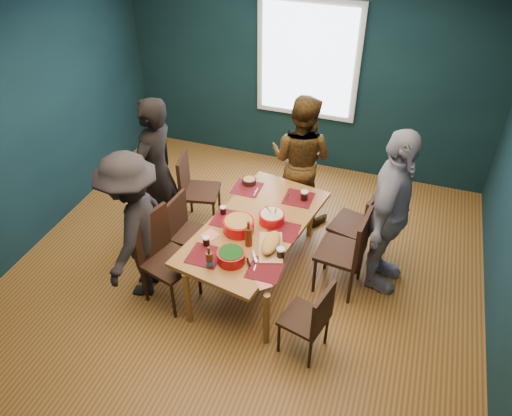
{
  "coord_description": "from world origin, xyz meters",
  "views": [
    {
      "loc": [
        1.4,
        -3.65,
        3.91
      ],
      "look_at": [
        0.12,
        0.07,
        0.92
      ],
      "focal_mm": 35.0,
      "sensor_mm": 36.0,
      "label": 1
    }
  ],
  "objects_px": {
    "chair_left_mid": "(185,227)",
    "chair_right_far": "(362,222)",
    "person_right": "(390,214)",
    "bowl_herbs": "(231,256)",
    "person_far_left": "(156,173)",
    "chair_left_far": "(193,185)",
    "chair_right_mid": "(350,247)",
    "person_near_left": "(134,227)",
    "chair_right_near": "(313,316)",
    "cutting_board": "(271,244)",
    "bowl_salad": "(238,225)",
    "person_back": "(301,159)",
    "dining_table": "(255,230)",
    "bowl_dumpling": "(272,217)",
    "chair_left_near": "(161,251)"
  },
  "relations": [
    {
      "from": "chair_right_mid",
      "to": "cutting_board",
      "type": "bearing_deg",
      "value": -144.84
    },
    {
      "from": "person_far_left",
      "to": "chair_left_near",
      "type": "bearing_deg",
      "value": 35.33
    },
    {
      "from": "dining_table",
      "to": "person_far_left",
      "type": "bearing_deg",
      "value": 177.79
    },
    {
      "from": "chair_right_mid",
      "to": "person_near_left",
      "type": "height_order",
      "value": "person_near_left"
    },
    {
      "from": "person_right",
      "to": "bowl_dumpling",
      "type": "xyz_separation_m",
      "value": [
        -1.13,
        -0.24,
        -0.16
      ]
    },
    {
      "from": "chair_left_near",
      "to": "person_right",
      "type": "relative_size",
      "value": 0.55
    },
    {
      "from": "chair_right_mid",
      "to": "bowl_herbs",
      "type": "bearing_deg",
      "value": -139.71
    },
    {
      "from": "person_far_left",
      "to": "person_right",
      "type": "distance_m",
      "value": 2.54
    },
    {
      "from": "chair_left_near",
      "to": "chair_right_mid",
      "type": "height_order",
      "value": "chair_left_near"
    },
    {
      "from": "dining_table",
      "to": "cutting_board",
      "type": "relative_size",
      "value": 3.42
    },
    {
      "from": "chair_right_far",
      "to": "person_back",
      "type": "xyz_separation_m",
      "value": [
        -0.86,
        0.62,
        0.24
      ]
    },
    {
      "from": "chair_left_far",
      "to": "bowl_salad",
      "type": "distance_m",
      "value": 1.19
    },
    {
      "from": "cutting_board",
      "to": "chair_left_mid",
      "type": "bearing_deg",
      "value": 149.75
    },
    {
      "from": "person_right",
      "to": "bowl_herbs",
      "type": "height_order",
      "value": "person_right"
    },
    {
      "from": "bowl_salad",
      "to": "dining_table",
      "type": "bearing_deg",
      "value": 46.97
    },
    {
      "from": "dining_table",
      "to": "person_near_left",
      "type": "xyz_separation_m",
      "value": [
        -1.06,
        -0.56,
        0.19
      ]
    },
    {
      "from": "bowl_herbs",
      "to": "dining_table",
      "type": "bearing_deg",
      "value": 86.45
    },
    {
      "from": "chair_left_mid",
      "to": "cutting_board",
      "type": "distance_m",
      "value": 1.1
    },
    {
      "from": "cutting_board",
      "to": "chair_left_near",
      "type": "bearing_deg",
      "value": 177.79
    },
    {
      "from": "chair_right_near",
      "to": "cutting_board",
      "type": "distance_m",
      "value": 0.8
    },
    {
      "from": "chair_left_far",
      "to": "person_near_left",
      "type": "bearing_deg",
      "value": -104.89
    },
    {
      "from": "person_far_left",
      "to": "chair_left_far",
      "type": "bearing_deg",
      "value": 150.29
    },
    {
      "from": "chair_left_mid",
      "to": "chair_right_far",
      "type": "xyz_separation_m",
      "value": [
        1.8,
        0.62,
        0.07
      ]
    },
    {
      "from": "chair_left_mid",
      "to": "chair_right_far",
      "type": "height_order",
      "value": "chair_right_far"
    },
    {
      "from": "dining_table",
      "to": "chair_right_near",
      "type": "xyz_separation_m",
      "value": [
        0.82,
        -0.81,
        -0.14
      ]
    },
    {
      "from": "chair_left_near",
      "to": "cutting_board",
      "type": "height_order",
      "value": "chair_left_near"
    },
    {
      "from": "person_right",
      "to": "bowl_salad",
      "type": "xyz_separation_m",
      "value": [
        -1.41,
        -0.48,
        -0.15
      ]
    },
    {
      "from": "chair_left_mid",
      "to": "person_far_left",
      "type": "xyz_separation_m",
      "value": [
        -0.47,
        0.34,
        0.39
      ]
    },
    {
      "from": "chair_right_mid",
      "to": "bowl_salad",
      "type": "distance_m",
      "value": 1.14
    },
    {
      "from": "chair_left_mid",
      "to": "person_far_left",
      "type": "bearing_deg",
      "value": 150.1
    },
    {
      "from": "chair_left_mid",
      "to": "person_back",
      "type": "xyz_separation_m",
      "value": [
        0.94,
        1.25,
        0.31
      ]
    },
    {
      "from": "chair_left_near",
      "to": "chair_right_near",
      "type": "relative_size",
      "value": 1.21
    },
    {
      "from": "chair_left_near",
      "to": "bowl_dumpling",
      "type": "relative_size",
      "value": 3.83
    },
    {
      "from": "chair_left_mid",
      "to": "person_far_left",
      "type": "distance_m",
      "value": 0.7
    },
    {
      "from": "person_right",
      "to": "bowl_herbs",
      "type": "relative_size",
      "value": 6.79
    },
    {
      "from": "person_far_left",
      "to": "person_near_left",
      "type": "xyz_separation_m",
      "value": [
        0.2,
        -0.85,
        -0.07
      ]
    },
    {
      "from": "bowl_dumpling",
      "to": "person_far_left",
      "type": "bearing_deg",
      "value": 172.75
    },
    {
      "from": "bowl_dumpling",
      "to": "chair_right_far",
      "type": "bearing_deg",
      "value": 28.29
    },
    {
      "from": "chair_right_mid",
      "to": "bowl_salad",
      "type": "height_order",
      "value": "chair_right_mid"
    },
    {
      "from": "person_back",
      "to": "bowl_dumpling",
      "type": "distance_m",
      "value": 1.09
    },
    {
      "from": "chair_right_far",
      "to": "bowl_herbs",
      "type": "distance_m",
      "value": 1.57
    },
    {
      "from": "chair_left_far",
      "to": "chair_left_mid",
      "type": "relative_size",
      "value": 1.11
    },
    {
      "from": "chair_right_mid",
      "to": "bowl_dumpling",
      "type": "bearing_deg",
      "value": -173.7
    },
    {
      "from": "chair_left_far",
      "to": "person_near_left",
      "type": "distance_m",
      "value": 1.23
    },
    {
      "from": "chair_left_near",
      "to": "bowl_dumpling",
      "type": "bearing_deg",
      "value": 52.54
    },
    {
      "from": "person_far_left",
      "to": "person_back",
      "type": "relative_size",
      "value": 1.1
    },
    {
      "from": "chair_left_near",
      "to": "person_right",
      "type": "height_order",
      "value": "person_right"
    },
    {
      "from": "chair_right_mid",
      "to": "cutting_board",
      "type": "height_order",
      "value": "chair_right_mid"
    },
    {
      "from": "chair_left_far",
      "to": "chair_left_near",
      "type": "bearing_deg",
      "value": -91.99
    },
    {
      "from": "chair_left_far",
      "to": "bowl_herbs",
      "type": "bearing_deg",
      "value": -63.76
    }
  ]
}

